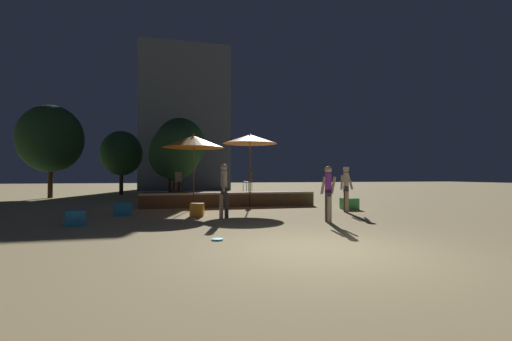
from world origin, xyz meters
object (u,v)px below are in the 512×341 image
(cube_seat_1, at_px, (75,218))
(person_1, at_px, (346,187))
(frisbee_disc, at_px, (217,239))
(patio_umbrella_1, at_px, (250,139))
(bistro_chair_0, at_px, (249,180))
(patio_umbrella_0, at_px, (194,142))
(bistro_chair_1, at_px, (177,180))
(cube_seat_3, at_px, (123,209))
(cube_seat_0, at_px, (197,210))
(background_tree_1, at_px, (175,152))
(cube_seat_2, at_px, (349,204))
(person_0, at_px, (328,192))
(background_tree_2, at_px, (180,145))
(person_2, at_px, (224,189))
(background_tree_4, at_px, (51,139))
(background_tree_3, at_px, (170,155))
(background_tree_0, at_px, (121,153))

(cube_seat_1, distance_m, person_1, 9.05)
(frisbee_disc, bearing_deg, cube_seat_1, 138.65)
(patio_umbrella_1, bearing_deg, bistro_chair_0, 79.12)
(patio_umbrella_0, xyz_separation_m, bistro_chair_1, (-0.62, 2.07, -1.60))
(cube_seat_3, bearing_deg, patio_umbrella_0, 34.88)
(patio_umbrella_0, distance_m, cube_seat_0, 3.67)
(background_tree_1, bearing_deg, patio_umbrella_0, -84.48)
(cube_seat_2, xyz_separation_m, person_0, (-2.59, -3.35, 0.66))
(person_1, distance_m, background_tree_2, 14.04)
(person_2, bearing_deg, cube_seat_2, -151.41)
(patio_umbrella_0, xyz_separation_m, cube_seat_1, (-3.49, -4.01, -2.57))
(patio_umbrella_1, distance_m, cube_seat_3, 6.06)
(person_0, xyz_separation_m, frisbee_disc, (-3.58, -2.03, -0.87))
(background_tree_4, bearing_deg, person_2, -54.85)
(patio_umbrella_1, bearing_deg, person_1, -45.86)
(cube_seat_3, distance_m, person_2, 3.73)
(patio_umbrella_1, height_order, person_1, patio_umbrella_1)
(cube_seat_2, bearing_deg, person_1, -124.53)
(cube_seat_0, xyz_separation_m, person_0, (3.66, -2.44, 0.67))
(frisbee_disc, bearing_deg, cube_seat_2, 41.13)
(cube_seat_1, xyz_separation_m, cube_seat_3, (0.97, 2.25, 0.01))
(background_tree_4, bearing_deg, cube_seat_1, -70.70)
(person_0, height_order, frisbee_disc, person_0)
(cube_seat_3, relative_size, bistro_chair_1, 0.68)
(patio_umbrella_1, bearing_deg, person_0, -78.04)
(patio_umbrella_0, relative_size, bistro_chair_1, 3.46)
(cube_seat_2, relative_size, bistro_chair_0, 0.71)
(background_tree_2, bearing_deg, bistro_chair_0, -70.96)
(frisbee_disc, bearing_deg, bistro_chair_0, 72.53)
(cube_seat_0, relative_size, cube_seat_3, 0.86)
(cube_seat_2, distance_m, background_tree_1, 11.06)
(patio_umbrella_1, bearing_deg, background_tree_2, 106.02)
(person_2, height_order, background_tree_3, background_tree_3)
(patio_umbrella_1, xyz_separation_m, bistro_chair_1, (-3.09, 1.80, -1.80))
(background_tree_3, bearing_deg, patio_umbrella_0, -85.19)
(patio_umbrella_0, height_order, cube_seat_1, patio_umbrella_0)
(person_1, distance_m, background_tree_4, 18.19)
(cube_seat_3, relative_size, background_tree_0, 0.13)
(person_2, bearing_deg, patio_umbrella_0, -66.69)
(bistro_chair_0, bearing_deg, patio_umbrella_1, 33.89)
(patio_umbrella_1, relative_size, cube_seat_2, 5.09)
(person_1, relative_size, bistro_chair_1, 1.89)
(cube_seat_1, height_order, bistro_chair_1, bistro_chair_1)
(bistro_chair_1, xyz_separation_m, background_tree_4, (-7.45, 7.01, 2.46))
(cube_seat_2, bearing_deg, cube_seat_3, -179.72)
(bistro_chair_1, xyz_separation_m, background_tree_1, (-0.02, 4.53, 1.58))
(person_0, height_order, bistro_chair_1, person_0)
(patio_umbrella_0, xyz_separation_m, cube_seat_2, (6.19, -1.72, -2.55))
(background_tree_0, bearing_deg, cube_seat_0, -73.73)
(cube_seat_3, xyz_separation_m, person_1, (7.97, -1.03, 0.74))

